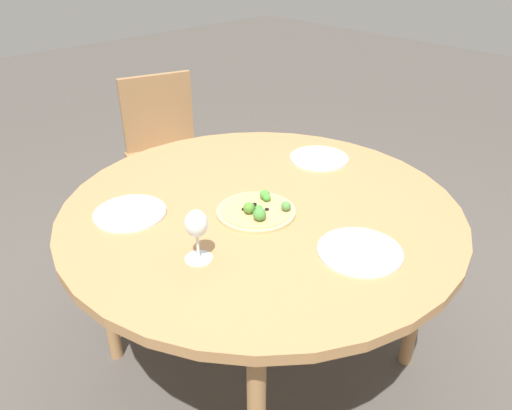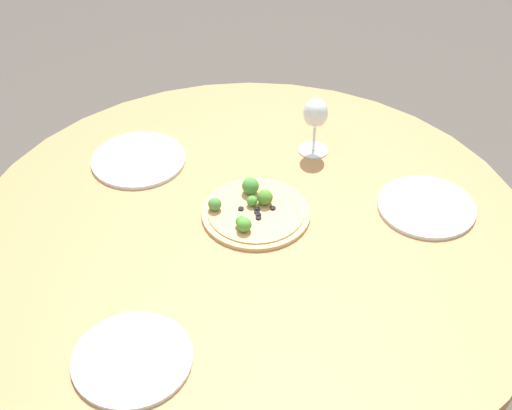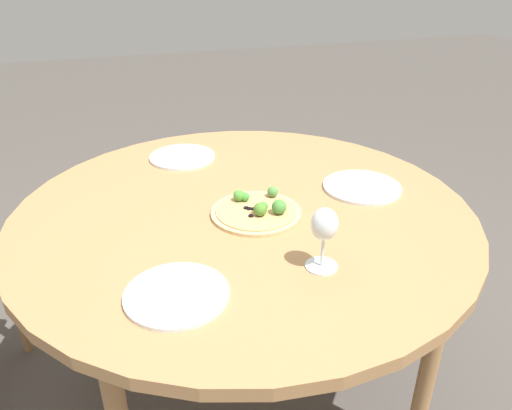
# 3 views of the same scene
# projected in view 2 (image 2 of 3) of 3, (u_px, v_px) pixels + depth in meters

# --- Properties ---
(ground_plane) EXTENTS (12.00, 12.00, 0.00)m
(ground_plane) POSITION_uv_depth(u_px,v_px,m) (251.00, 408.00, 2.13)
(ground_plane) COLOR #4C4742
(dining_table) EXTENTS (1.34, 1.34, 0.72)m
(dining_table) POSITION_uv_depth(u_px,v_px,m) (250.00, 245.00, 1.70)
(dining_table) COLOR #A87A4C
(dining_table) RESTS_ON ground_plane
(pizza) EXTENTS (0.26, 0.26, 0.06)m
(pizza) POSITION_uv_depth(u_px,v_px,m) (254.00, 210.00, 1.70)
(pizza) COLOR tan
(pizza) RESTS_ON dining_table
(wine_glass) EXTENTS (0.08, 0.08, 0.16)m
(wine_glass) POSITION_uv_depth(u_px,v_px,m) (315.00, 116.00, 1.83)
(wine_glass) COLOR silver
(wine_glass) RESTS_ON dining_table
(plate_near) EXTENTS (0.23, 0.23, 0.01)m
(plate_near) POSITION_uv_depth(u_px,v_px,m) (132.00, 359.00, 1.37)
(plate_near) COLOR silver
(plate_near) RESTS_ON dining_table
(plate_far) EXTENTS (0.25, 0.25, 0.01)m
(plate_far) POSITION_uv_depth(u_px,v_px,m) (139.00, 160.00, 1.86)
(plate_far) COLOR silver
(plate_far) RESTS_ON dining_table
(plate_side) EXTENTS (0.24, 0.24, 0.01)m
(plate_side) POSITION_uv_depth(u_px,v_px,m) (426.00, 207.00, 1.72)
(plate_side) COLOR silver
(plate_side) RESTS_ON dining_table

